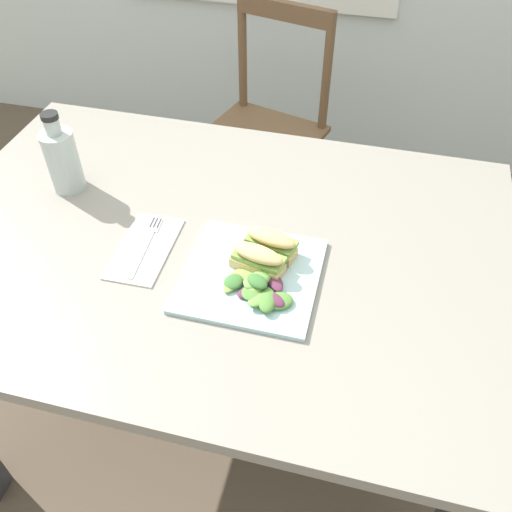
{
  "coord_description": "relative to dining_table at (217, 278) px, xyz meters",
  "views": [
    {
      "loc": [
        0.44,
        -0.75,
        1.53
      ],
      "look_at": [
        0.24,
        0.01,
        0.76
      ],
      "focal_mm": 38.18,
      "sensor_mm": 36.0,
      "label": 1
    }
  ],
  "objects": [
    {
      "name": "sandwich_half_front",
      "position": [
        0.12,
        -0.07,
        0.16
      ],
      "size": [
        0.12,
        0.07,
        0.06
      ],
      "color": "#DBB270",
      "rests_on": "plate_lunch"
    },
    {
      "name": "sandwich_half_back",
      "position": [
        0.13,
        -0.02,
        0.16
      ],
      "size": [
        0.12,
        0.07,
        0.06
      ],
      "color": "#DBB270",
      "rests_on": "plate_lunch"
    },
    {
      "name": "salad_mixed_greens",
      "position": [
        0.13,
        -0.13,
        0.14
      ],
      "size": [
        0.15,
        0.13,
        0.03
      ],
      "color": "#602D47",
      "rests_on": "plate_lunch"
    },
    {
      "name": "bottle_cold_brew",
      "position": [
        -0.39,
        0.09,
        0.19
      ],
      "size": [
        0.08,
        0.08,
        0.19
      ],
      "color": "#472819",
      "rests_on": "dining_table"
    },
    {
      "name": "chair_wooden_far",
      "position": [
        -0.11,
        0.9,
        -0.17
      ],
      "size": [
        0.49,
        0.49,
        0.87
      ],
      "color": "brown",
      "rests_on": "ground"
    },
    {
      "name": "plate_lunch",
      "position": [
        0.11,
        -0.09,
        0.13
      ],
      "size": [
        0.27,
        0.27,
        0.01
      ],
      "primitive_type": "cube",
      "color": "silver",
      "rests_on": "dining_table"
    },
    {
      "name": "fork_on_napkin",
      "position": [
        -0.13,
        -0.05,
        0.13
      ],
      "size": [
        0.03,
        0.19,
        0.0
      ],
      "color": "silver",
      "rests_on": "napkin_folded"
    },
    {
      "name": "napkin_folded",
      "position": [
        -0.13,
        -0.07,
        0.13
      ],
      "size": [
        0.11,
        0.21,
        0.0
      ],
      "primitive_type": "cube",
      "rotation": [
        0.0,
        0.0,
        0.02
      ],
      "color": "silver",
      "rests_on": "dining_table"
    },
    {
      "name": "ground_plane",
      "position": [
        -0.14,
        -0.06,
        -0.62
      ],
      "size": [
        9.32,
        9.32,
        0.0
      ],
      "primitive_type": "plane",
      "color": "brown"
    },
    {
      "name": "dining_table",
      "position": [
        0.0,
        0.0,
        0.0
      ],
      "size": [
        1.27,
        0.89,
        0.74
      ],
      "color": "gray",
      "rests_on": "ground"
    }
  ]
}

